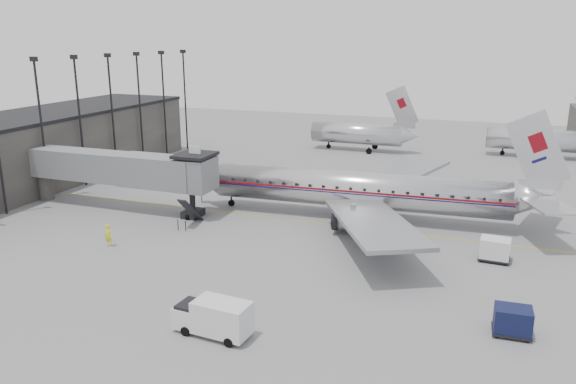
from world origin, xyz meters
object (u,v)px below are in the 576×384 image
service_van (213,317)px  ramp_worker (108,236)px  baggage_cart_navy (513,321)px  baggage_cart_white (495,249)px  airliner (365,190)px

service_van → ramp_worker: service_van is taller
baggage_cart_navy → ramp_worker: (-32.02, 3.83, 0.03)m
service_van → baggage_cart_navy: (16.82, 6.16, -0.24)m
ramp_worker → service_van: bearing=-34.9°
baggage_cart_white → baggage_cart_navy: bearing=-81.2°
airliner → baggage_cart_white: size_ratio=14.56×
service_van → baggage_cart_navy: 17.92m
airliner → baggage_cart_navy: (13.31, -18.88, -1.91)m
baggage_cart_navy → baggage_cart_white: size_ratio=0.94×
airliner → baggage_cart_white: (12.17, -7.04, -1.86)m
ramp_worker → baggage_cart_navy: bearing=-8.4°
airliner → service_van: size_ratio=7.30×
baggage_cart_navy → ramp_worker: ramp_worker is taller
airliner → service_van: bearing=-101.3°
service_van → baggage_cart_white: bearing=53.6°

